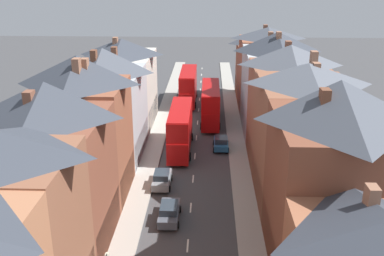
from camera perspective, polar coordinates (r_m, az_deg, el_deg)
The scene contains 11 objects.
pavement_left at distance 55.16m, azimuth -4.87°, elevation -2.60°, with size 2.20×104.00×0.14m, color #A8A399.
pavement_right at distance 54.88m, azimuth 5.78°, elevation -2.75°, with size 2.20×104.00×0.14m, color #A8A399.
centre_line_dashes at distance 52.97m, azimuth 0.37°, elevation -3.58°, with size 0.14×97.80×0.01m.
terrace_row_left at distance 38.39m, azimuth -15.78°, elevation -3.56°, with size 8.00×63.99×13.72m.
terrace_row_right at distance 44.79m, azimuth 13.22°, elevation -0.19°, with size 8.00×77.69×14.12m.
double_decker_bus_lead at distance 53.58m, azimuth -1.50°, elevation -0.07°, with size 2.74×10.80×5.30m.
double_decker_bus_mid_street at distance 63.41m, azimuth 2.35°, elevation 3.12°, with size 2.74×10.80×5.30m.
double_decker_bus_far_approaching at distance 72.93m, azimuth -0.49°, elevation 5.38°, with size 2.74×10.80×5.30m.
car_near_silver at distance 40.03m, azimuth -2.92°, elevation -10.59°, with size 1.90×4.30×1.63m.
car_parked_left_a at distance 54.83m, azimuth 3.69°, elevation -1.89°, with size 1.90×3.82×1.57m.
car_parked_right_a at distance 45.79m, azimuth -3.85°, elevation -6.44°, with size 1.90×4.06×1.65m.
Camera 1 is at (1.53, -12.55, 21.12)m, focal length 42.00 mm.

